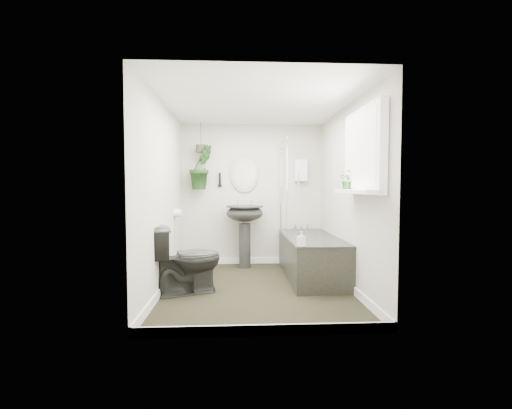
{
  "coord_description": "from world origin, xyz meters",
  "views": [
    {
      "loc": [
        -0.23,
        -4.25,
        1.28
      ],
      "look_at": [
        0.0,
        0.15,
        1.05
      ],
      "focal_mm": 24.0,
      "sensor_mm": 36.0,
      "label": 1
    }
  ],
  "objects": [
    {
      "name": "floor",
      "position": [
        0.0,
        0.0,
        -0.01
      ],
      "size": [
        2.3,
        2.8,
        0.02
      ],
      "primitive_type": "cube",
      "color": "black",
      "rests_on": "ground"
    },
    {
      "name": "oval_mirror",
      "position": [
        -0.13,
        1.37,
        1.5
      ],
      "size": [
        0.46,
        0.03,
        0.62
      ],
      "primitive_type": "ellipsoid",
      "color": "tan",
      "rests_on": "wall_back"
    },
    {
      "name": "wall_back",
      "position": [
        0.0,
        1.41,
        1.15
      ],
      "size": [
        2.3,
        0.02,
        2.3
      ],
      "primitive_type": "cube",
      "color": "beige",
      "rests_on": "ground"
    },
    {
      "name": "window_sill",
      "position": [
        1.02,
        -0.7,
        1.23
      ],
      "size": [
        0.18,
        1.0,
        0.04
      ],
      "primitive_type": "cube",
      "color": "white",
      "rests_on": "wall_right"
    },
    {
      "name": "toilet_roll_holder",
      "position": [
        -1.1,
        0.7,
        0.9
      ],
      "size": [
        0.11,
        0.11,
        0.11
      ],
      "primitive_type": "cylinder",
      "rotation": [
        0.0,
        1.57,
        0.0
      ],
      "color": "white",
      "rests_on": "wall_left"
    },
    {
      "name": "window_recess",
      "position": [
        1.09,
        -0.7,
        1.65
      ],
      "size": [
        0.08,
        1.0,
        0.9
      ],
      "primitive_type": "cube",
      "color": "white",
      "rests_on": "wall_right"
    },
    {
      "name": "hanging_plant",
      "position": [
        -0.82,
        1.25,
        1.59
      ],
      "size": [
        0.5,
        0.48,
        0.71
      ],
      "primitive_type": "imported",
      "rotation": [
        0.0,
        0.0,
        0.62
      ],
      "color": "black",
      "rests_on": "ceiling"
    },
    {
      "name": "window_blinds",
      "position": [
        1.04,
        -0.7,
        1.65
      ],
      "size": [
        0.01,
        0.86,
        0.76
      ],
      "primitive_type": "cube",
      "color": "white",
      "rests_on": "wall_right"
    },
    {
      "name": "skirting",
      "position": [
        0.0,
        0.0,
        0.05
      ],
      "size": [
        2.3,
        2.8,
        0.1
      ],
      "primitive_type": "cube",
      "color": "white",
      "rests_on": "floor"
    },
    {
      "name": "wall_front",
      "position": [
        0.0,
        -1.41,
        1.15
      ],
      "size": [
        2.3,
        0.02,
        2.3
      ],
      "primitive_type": "cube",
      "color": "beige",
      "rests_on": "ground"
    },
    {
      "name": "wall_left",
      "position": [
        -1.16,
        0.0,
        1.15
      ],
      "size": [
        0.02,
        2.8,
        2.3
      ],
      "primitive_type": "cube",
      "color": "beige",
      "rests_on": "ground"
    },
    {
      "name": "shower_box",
      "position": [
        0.8,
        1.34,
        1.55
      ],
      "size": [
        0.2,
        0.1,
        0.35
      ],
      "primitive_type": "cube",
      "color": "white",
      "rests_on": "wall_back"
    },
    {
      "name": "bath_screen",
      "position": [
        0.47,
        0.99,
        1.28
      ],
      "size": [
        0.04,
        0.72,
        1.4
      ],
      "primitive_type": null,
      "color": "silver",
      "rests_on": "bathtub"
    },
    {
      "name": "wall_right",
      "position": [
        1.16,
        0.0,
        1.15
      ],
      "size": [
        0.02,
        2.8,
        2.3
      ],
      "primitive_type": "cube",
      "color": "beige",
      "rests_on": "ground"
    },
    {
      "name": "sill_plant",
      "position": [
        1.02,
        -0.4,
        1.36
      ],
      "size": [
        0.23,
        0.21,
        0.21
      ],
      "primitive_type": "imported",
      "rotation": [
        0.0,
        0.0,
        -0.28
      ],
      "color": "black",
      "rests_on": "window_sill"
    },
    {
      "name": "soap_bottle",
      "position": [
        0.51,
        -0.29,
        0.67
      ],
      "size": [
        0.1,
        0.1,
        0.18
      ],
      "primitive_type": "imported",
      "rotation": [
        0.0,
        0.0,
        0.29
      ],
      "color": "black",
      "rests_on": "bathtub"
    },
    {
      "name": "toilet",
      "position": [
        -0.85,
        -0.15,
        0.41
      ],
      "size": [
        0.92,
        0.71,
        0.83
      ],
      "primitive_type": "imported",
      "rotation": [
        0.0,
        0.0,
        1.92
      ],
      "color": "#242523",
      "rests_on": "floor"
    },
    {
      "name": "hanging_pot",
      "position": [
        -0.82,
        1.25,
        1.89
      ],
      "size": [
        0.16,
        0.16,
        0.12
      ],
      "primitive_type": "cylinder",
      "color": "#3E362B",
      "rests_on": "ceiling"
    },
    {
      "name": "pedestal_sink",
      "position": [
        -0.13,
        1.11,
        0.5
      ],
      "size": [
        0.63,
        0.55,
        0.99
      ],
      "primitive_type": null,
      "rotation": [
        0.0,
        0.0,
        0.09
      ],
      "color": "#242523",
      "rests_on": "floor"
    },
    {
      "name": "wall_sconce",
      "position": [
        -0.53,
        1.36,
        1.4
      ],
      "size": [
        0.04,
        0.04,
        0.22
      ],
      "primitive_type": "cylinder",
      "color": "black",
      "rests_on": "wall_back"
    },
    {
      "name": "bathtub",
      "position": [
        0.8,
        0.5,
        0.29
      ],
      "size": [
        0.72,
        1.72,
        0.58
      ],
      "primitive_type": null,
      "color": "#242523",
      "rests_on": "floor"
    },
    {
      "name": "ceiling",
      "position": [
        0.0,
        0.0,
        2.31
      ],
      "size": [
        2.3,
        2.8,
        0.02
      ],
      "primitive_type": "cube",
      "color": "white",
      "rests_on": "ground"
    }
  ]
}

